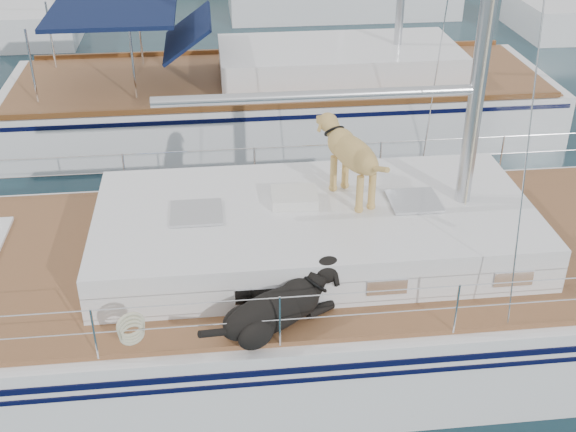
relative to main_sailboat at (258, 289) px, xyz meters
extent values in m
plane|color=black|center=(-0.10, 0.01, -0.68)|extent=(120.00, 120.00, 0.00)
cube|color=white|center=(-0.10, 0.01, -0.18)|extent=(12.00, 3.80, 1.40)
cube|color=#925E3A|center=(-0.10, 0.01, 0.55)|extent=(11.52, 3.50, 0.06)
cube|color=white|center=(0.70, 0.01, 0.86)|extent=(5.20, 2.50, 0.55)
cylinder|color=silver|center=(0.70, 0.01, 2.53)|extent=(3.60, 0.12, 0.12)
cylinder|color=silver|center=(-0.10, -1.74, 1.14)|extent=(10.56, 0.01, 0.01)
cylinder|color=silver|center=(-0.10, 1.75, 1.14)|extent=(10.56, 0.01, 0.01)
cube|color=#1D48B8|center=(-1.21, 1.57, 0.61)|extent=(0.77, 0.57, 0.06)
cube|color=silver|center=(0.47, 0.15, 1.20)|extent=(0.56, 0.47, 0.14)
torus|color=beige|center=(-1.34, -1.74, 0.94)|extent=(0.37, 0.23, 0.36)
cube|color=white|center=(0.96, 6.67, -0.23)|extent=(11.00, 3.50, 1.30)
cube|color=#925E3A|center=(0.96, 6.67, 0.42)|extent=(10.56, 3.29, 0.06)
cube|color=white|center=(2.16, 6.67, 0.77)|extent=(4.80, 2.30, 0.55)
cube|color=#101D44|center=(-2.24, 6.67, 1.82)|extent=(2.40, 2.30, 0.08)
cube|color=white|center=(3.90, 16.01, -0.28)|extent=(7.20, 3.00, 1.10)
camera|label=1|loc=(-0.45, -7.37, 5.32)|focal=45.00mm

